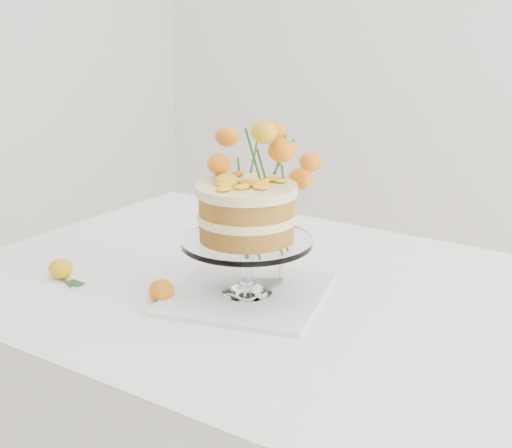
{
  "coord_description": "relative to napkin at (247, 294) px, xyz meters",
  "views": [
    {
      "loc": [
        0.65,
        -1.12,
        1.3
      ],
      "look_at": [
        -0.08,
        -0.04,
        0.89
      ],
      "focal_mm": 50.0,
      "sensor_mm": 36.0,
      "label": 1
    }
  ],
  "objects": [
    {
      "name": "stray_petal_b",
      "position": [
        0.05,
        -0.07,
        -0.0
      ],
      "size": [
        0.03,
        0.02,
        0.0
      ],
      "primitive_type": "ellipsoid",
      "color": "#FFAC10",
      "rests_on": "table"
    },
    {
      "name": "napkin",
      "position": [
        0.0,
        0.0,
        0.0
      ],
      "size": [
        0.35,
        0.35,
        0.01
      ],
      "primitive_type": "cube",
      "rotation": [
        0.0,
        0.0,
        0.27
      ],
      "color": "silver",
      "rests_on": "table"
    },
    {
      "name": "loose_rose_near",
      "position": [
        -0.37,
        -0.13,
        0.02
      ],
      "size": [
        0.08,
        0.05,
        0.04
      ],
      "rotation": [
        0.0,
        0.0,
        -0.42
      ],
      "color": "gold",
      "rests_on": "table"
    },
    {
      "name": "cake_stand",
      "position": [
        0.0,
        0.0,
        0.15
      ],
      "size": [
        0.25,
        0.25,
        0.22
      ],
      "rotation": [
        0.0,
        0.0,
        -0.21
      ],
      "color": "white",
      "rests_on": "napkin"
    },
    {
      "name": "rose_vase",
      "position": [
        -0.0,
        0.07,
        0.2
      ],
      "size": [
        0.3,
        0.3,
        0.35
      ],
      "rotation": [
        0.0,
        0.0,
        -0.39
      ],
      "color": "white",
      "rests_on": "table"
    },
    {
      "name": "loose_rose_far",
      "position": [
        -0.12,
        -0.11,
        0.02
      ],
      "size": [
        0.09,
        0.05,
        0.04
      ],
      "rotation": [
        0.0,
        0.0,
        -0.24
      ],
      "color": "#BF4A09",
      "rests_on": "table"
    },
    {
      "name": "stray_petal_a",
      "position": [
        -0.05,
        -0.03,
        -0.0
      ],
      "size": [
        0.03,
        0.02,
        0.0
      ],
      "primitive_type": "ellipsoid",
      "color": "#FFAC10",
      "rests_on": "table"
    },
    {
      "name": "stray_petal_c",
      "position": [
        0.09,
        -0.11,
        -0.0
      ],
      "size": [
        0.03,
        0.02,
        0.0
      ],
      "primitive_type": "ellipsoid",
      "color": "#FFAC10",
      "rests_on": "table"
    },
    {
      "name": "table",
      "position": [
        0.07,
        0.07,
        -0.09
      ],
      "size": [
        1.43,
        0.93,
        0.76
      ],
      "color": "tan",
      "rests_on": "ground"
    }
  ]
}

